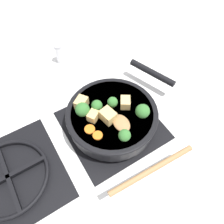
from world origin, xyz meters
TOP-DOWN VIEW (x-y plane):
  - ground_plane at (0.00, 0.00)m, footprint 2.40×2.40m
  - front_burner_grate at (0.00, 0.00)m, footprint 0.31×0.31m
  - rear_burner_grate at (0.00, 0.36)m, footprint 0.31×0.31m
  - skillet_pan at (0.00, -0.00)m, footprint 0.32×0.42m
  - wooden_spoon at (-0.15, 0.01)m, footprint 0.21×0.26m
  - tofu_cube_center_large at (0.01, 0.06)m, footprint 0.04×0.04m
  - tofu_cube_near_handle at (0.00, -0.05)m, footprint 0.05×0.05m
  - tofu_cube_east_chunk at (-0.02, 0.02)m, footprint 0.05×0.05m
  - tofu_cube_west_chunk at (0.07, 0.07)m, footprint 0.05×0.05m
  - broccoli_floret_near_spoon at (0.03, 0.04)m, footprint 0.04×0.04m
  - broccoli_floret_center_top at (0.02, -0.01)m, footprint 0.03×0.03m
  - broccoli_floret_east_rim at (-0.10, 0.02)m, footprint 0.04×0.04m
  - broccoli_floret_west_rim at (0.04, 0.08)m, footprint 0.05×0.05m
  - broccoli_floret_north_edge at (-0.06, -0.07)m, footprint 0.04×0.04m
  - carrot_slice_orange_thin at (-0.05, 0.08)m, footprint 0.03×0.03m
  - carrot_slice_near_center at (-0.02, 0.09)m, footprint 0.03×0.03m
  - salt_shaker at (0.39, 0.02)m, footprint 0.04×0.04m

SIDE VIEW (x-z plane):
  - ground_plane at x=0.00m, z-range 0.00..0.00m
  - front_burner_grate at x=0.00m, z-range 0.00..0.03m
  - rear_burner_grate at x=0.00m, z-range 0.00..0.03m
  - salt_shaker at x=0.39m, z-range 0.00..0.09m
  - skillet_pan at x=0.00m, z-range 0.03..0.09m
  - carrot_slice_orange_thin at x=-0.05m, z-range 0.08..0.09m
  - carrot_slice_near_center at x=-0.02m, z-range 0.08..0.09m
  - wooden_spoon at x=-0.15m, z-range 0.08..0.10m
  - tofu_cube_center_large at x=0.01m, z-range 0.08..0.11m
  - tofu_cube_near_handle at x=0.00m, z-range 0.08..0.11m
  - tofu_cube_west_chunk at x=0.07m, z-range 0.08..0.12m
  - tofu_cube_east_chunk at x=-0.02m, z-range 0.08..0.12m
  - broccoli_floret_center_top at x=0.02m, z-range 0.09..0.13m
  - broccoli_floret_near_spoon at x=0.03m, z-range 0.09..0.13m
  - broccoli_floret_east_rim at x=-0.10m, z-range 0.09..0.13m
  - broccoli_floret_north_edge at x=-0.06m, z-range 0.09..0.14m
  - broccoli_floret_west_rim at x=0.04m, z-range 0.09..0.14m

